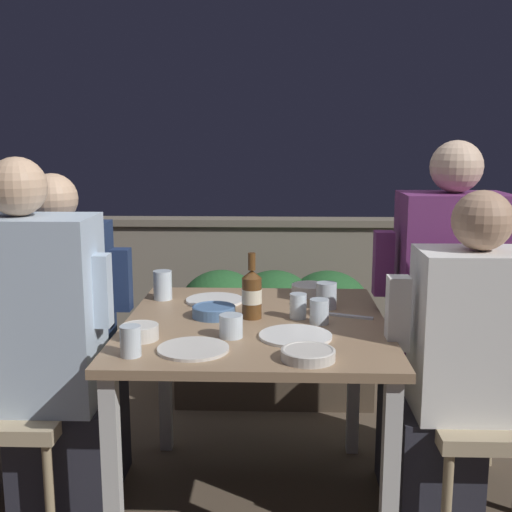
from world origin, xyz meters
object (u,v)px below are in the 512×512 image
Objects in this scene: person_white_polo at (461,373)px; person_purple_stripe at (440,320)px; chair_left_far at (20,348)px; chair_right_far at (489,355)px; beer_bottle at (252,293)px; person_navy_jumper at (69,330)px; person_blue_shirt at (38,354)px.

person_white_polo is 0.89× the size of person_purple_stripe.
chair_left_far is 1.82m from chair_right_far.
person_purple_stripe is at bearing 10.53° from beer_bottle.
person_navy_jumper is 1.43m from person_purple_stripe.
person_navy_jumper reaches higher than chair_left_far.
chair_right_far is 3.76× the size of beer_bottle.
beer_bottle is (0.71, 0.20, 0.16)m from person_blue_shirt.
chair_left_far and chair_right_far have the same top height.
person_blue_shirt is at bearing -87.80° from person_navy_jumper.
chair_right_far is 0.66× the size of person_purple_stripe.
chair_right_far is at bearing 59.79° from person_white_polo.
chair_right_far is at bearing 8.29° from beer_bottle.
beer_bottle reaches higher than chair_left_far.
person_blue_shirt is at bearing -166.66° from person_purple_stripe.
person_blue_shirt is 5.48× the size of beer_bottle.
person_blue_shirt is 0.75m from beer_bottle.
person_white_polo is 1.35× the size of chair_right_far.
person_blue_shirt is at bearing 179.21° from person_white_polo.
person_purple_stripe reaches higher than person_white_polo.
person_blue_shirt is at bearing -163.92° from beer_bottle.
person_purple_stripe is at bearing 87.96° from person_white_polo.
person_white_polo is at bearing -17.90° from beer_bottle.
chair_right_far is at bearing 11.78° from person_blue_shirt.
person_white_polo is 5.06× the size of beer_bottle.
person_navy_jumper is at bearing 179.14° from chair_right_far.
person_blue_shirt is 0.96× the size of person_purple_stripe.
person_navy_jumper is at bearing 167.85° from beer_bottle.
beer_bottle is at bearing -171.71° from chair_right_far.
person_purple_stripe is (1.43, -0.02, 0.06)m from person_navy_jumper.
person_purple_stripe is 5.69× the size of beer_bottle.
person_blue_shirt is 1.06× the size of person_navy_jumper.
person_white_polo is 0.76m from beer_bottle.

